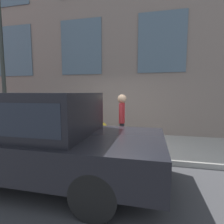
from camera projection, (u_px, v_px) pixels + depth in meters
ground_plane at (101, 160)px, 4.46m from camera, size 80.00×80.00×0.00m
sidewalk at (112, 143)px, 5.68m from camera, size 2.54×60.00×0.13m
building_facade at (120, 8)px, 6.52m from camera, size 0.33×40.00×9.70m
fire_hydrant at (102, 136)px, 4.80m from camera, size 0.37×0.47×0.78m
person at (122, 116)px, 4.84m from camera, size 0.37×0.24×1.53m
parked_car_charcoal_near at (32, 132)px, 3.46m from camera, size 1.95×5.08×1.70m
street_lamp at (1, 41)px, 5.42m from camera, size 0.36×0.36×5.08m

